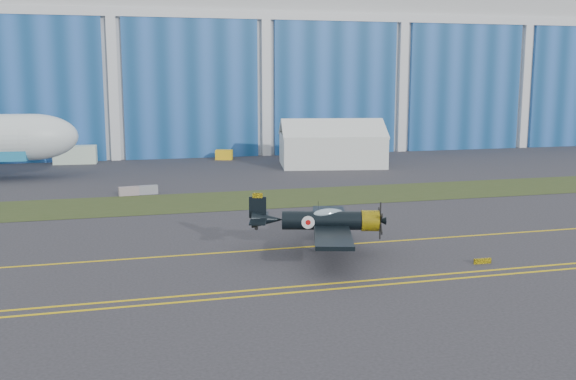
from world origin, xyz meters
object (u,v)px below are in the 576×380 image
object	(u,v)px
warbird	(322,220)
tug	(224,155)
tent	(332,142)
shipping_container	(75,155)

from	to	relation	value
warbird	tug	world-z (taller)	warbird
warbird	tug	size ratio (longest dim) A/B	6.26
tent	shipping_container	bearing A→B (deg)	172.65
warbird	shipping_container	size ratio (longest dim) A/B	2.62
tent	tug	size ratio (longest dim) A/B	6.42
shipping_container	tug	distance (m)	20.48
tent	tug	world-z (taller)	tent
warbird	tug	bearing A→B (deg)	103.95
tent	shipping_container	world-z (taller)	tent
shipping_container	tug	xyz separation A→B (m)	(20.46, -0.82, -0.54)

